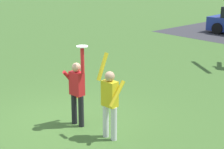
{
  "coord_description": "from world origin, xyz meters",
  "views": [
    {
      "loc": [
        7.4,
        -5.05,
        3.96
      ],
      "look_at": [
        0.94,
        0.82,
        1.34
      ],
      "focal_mm": 59.01,
      "sensor_mm": 36.0,
      "label": 1
    }
  ],
  "objects_px": {
    "person_defender": "(110,99)",
    "field_cone_orange": "(79,92)",
    "frisbee_disc": "(82,46)",
    "person_catcher": "(77,89)"
  },
  "relations": [
    {
      "from": "person_catcher",
      "to": "frisbee_disc",
      "type": "height_order",
      "value": "frisbee_disc"
    },
    {
      "from": "person_defender",
      "to": "person_catcher",
      "type": "bearing_deg",
      "value": 0.0
    },
    {
      "from": "person_defender",
      "to": "field_cone_orange",
      "type": "xyz_separation_m",
      "value": [
        -2.77,
        1.19,
        -0.82
      ]
    },
    {
      "from": "person_defender",
      "to": "field_cone_orange",
      "type": "bearing_deg",
      "value": -28.39
    },
    {
      "from": "person_defender",
      "to": "frisbee_disc",
      "type": "bearing_deg",
      "value": 0.0
    },
    {
      "from": "person_defender",
      "to": "frisbee_disc",
      "type": "xyz_separation_m",
      "value": [
        -0.89,
        -0.08,
        1.11
      ]
    },
    {
      "from": "person_catcher",
      "to": "field_cone_orange",
      "type": "distance_m",
      "value": 2.25
    },
    {
      "from": "field_cone_orange",
      "to": "frisbee_disc",
      "type": "bearing_deg",
      "value": -33.99
    },
    {
      "from": "person_defender",
      "to": "field_cone_orange",
      "type": "distance_m",
      "value": 3.12
    },
    {
      "from": "person_catcher",
      "to": "person_defender",
      "type": "distance_m",
      "value": 1.12
    }
  ]
}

